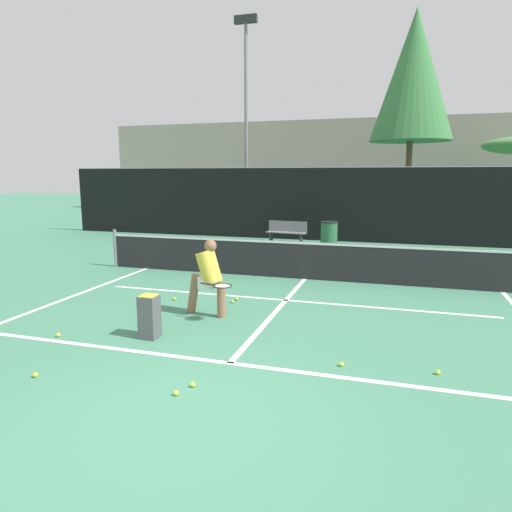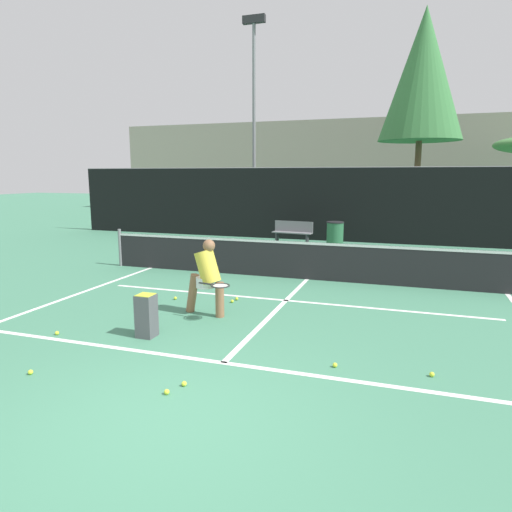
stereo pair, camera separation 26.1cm
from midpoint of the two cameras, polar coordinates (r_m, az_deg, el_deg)
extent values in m
plane|color=#427F60|center=(5.27, -11.23, -19.66)|extent=(100.00, 100.00, 0.00)
cube|color=white|center=(6.57, -4.46, -13.21)|extent=(11.00, 0.10, 0.01)
cube|color=white|center=(9.64, 2.98, -5.53)|extent=(8.25, 0.10, 0.01)
cube|color=white|center=(9.02, 1.94, -6.63)|extent=(0.10, 5.48, 0.01)
cube|color=white|center=(11.04, -21.36, -4.20)|extent=(0.10, 6.48, 0.01)
cylinder|color=slate|center=(13.67, -17.70, 0.94)|extent=(0.09, 0.09, 1.07)
cube|color=#232326|center=(11.50, 5.51, -0.58)|extent=(11.00, 0.02, 0.95)
cube|color=white|center=(11.43, 5.55, 1.61)|extent=(11.00, 0.03, 0.06)
cube|color=black|center=(18.25, 10.00, 6.29)|extent=(24.00, 0.06, 2.86)
cylinder|color=slate|center=(18.21, 10.14, 10.84)|extent=(24.00, 0.04, 0.04)
cylinder|color=#8C6042|center=(8.47, -5.24, -5.50)|extent=(0.16, 0.16, 0.65)
cylinder|color=#8C6042|center=(8.79, -8.67, -4.67)|extent=(0.32, 0.21, 0.77)
cylinder|color=white|center=(8.56, -7.08, -3.31)|extent=(0.34, 0.34, 0.20)
cylinder|color=yellow|center=(8.47, -6.79, -1.39)|extent=(0.53, 0.39, 0.70)
sphere|color=#8C6042|center=(8.37, -6.62, 1.28)|extent=(0.23, 0.23, 0.23)
cylinder|color=#262628|center=(8.23, -6.95, -3.49)|extent=(0.30, 0.08, 0.03)
torus|color=#262628|center=(8.07, -5.13, -3.74)|extent=(0.40, 0.40, 0.02)
cylinder|color=beige|center=(8.07, -5.13, -3.74)|extent=(0.30, 0.30, 0.01)
sphere|color=#D1E033|center=(9.62, -3.21, -5.37)|extent=(0.07, 0.07, 0.07)
sphere|color=#D1E033|center=(9.45, -3.77, -5.68)|extent=(0.07, 0.07, 0.07)
sphere|color=#D1E033|center=(9.79, -10.86, -5.28)|extent=(0.07, 0.07, 0.07)
sphere|color=#D1E033|center=(6.61, 20.70, -13.44)|extent=(0.07, 0.07, 0.07)
sphere|color=#D1E033|center=(8.24, -24.33, -8.98)|extent=(0.07, 0.07, 0.07)
sphere|color=#D1E033|center=(5.78, -11.29, -16.46)|extent=(0.07, 0.07, 0.07)
sphere|color=#D1E033|center=(6.53, 9.48, -13.19)|extent=(0.07, 0.07, 0.07)
sphere|color=#D1E033|center=(6.83, -26.89, -13.12)|extent=(0.07, 0.07, 0.07)
sphere|color=#D1E033|center=(5.95, -9.20, -15.59)|extent=(0.07, 0.07, 0.07)
cube|color=#4C4C51|center=(7.62, -14.14, -7.39)|extent=(0.28, 0.28, 0.70)
cube|color=#D1E033|center=(7.52, -14.25, -4.99)|extent=(0.25, 0.25, 0.06)
cube|color=slate|center=(17.34, 3.34, 2.94)|extent=(1.56, 0.53, 0.04)
cube|color=slate|center=(17.49, 3.55, 3.69)|extent=(1.52, 0.21, 0.42)
cube|color=#333338|center=(17.59, 1.47, 2.33)|extent=(0.06, 0.32, 0.44)
cube|color=#333338|center=(17.17, 5.25, 2.11)|extent=(0.06, 0.32, 0.44)
cylinder|color=#28603D|center=(16.78, 8.67, 2.63)|extent=(0.60, 0.60, 0.90)
cylinder|color=black|center=(16.73, 8.72, 4.22)|extent=(0.63, 0.63, 0.04)
cube|color=navy|center=(21.34, 9.47, 4.07)|extent=(1.61, 4.48, 0.80)
cube|color=#1E2328|center=(21.06, 9.44, 5.82)|extent=(1.35, 2.69, 0.54)
cylinder|color=black|center=(22.69, 11.77, 4.08)|extent=(0.18, 0.60, 0.60)
cylinder|color=black|center=(19.85, 10.99, 3.28)|extent=(0.18, 0.60, 0.60)
cylinder|color=slate|center=(23.02, -1.58, 15.58)|extent=(0.16, 0.16, 9.59)
cube|color=#262628|center=(24.01, -1.65, 27.48)|extent=(1.10, 0.24, 0.36)
cylinder|color=brown|center=(22.76, 18.08, 8.28)|extent=(0.28, 0.28, 4.13)
cone|color=#38753D|center=(23.18, 18.79, 20.60)|extent=(3.72, 3.72, 5.78)
cube|color=gray|center=(31.81, 13.21, 10.72)|extent=(36.00, 2.40, 6.16)
camera|label=1|loc=(0.13, -90.80, -0.14)|focal=32.00mm
camera|label=2|loc=(0.13, 89.20, 0.14)|focal=32.00mm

